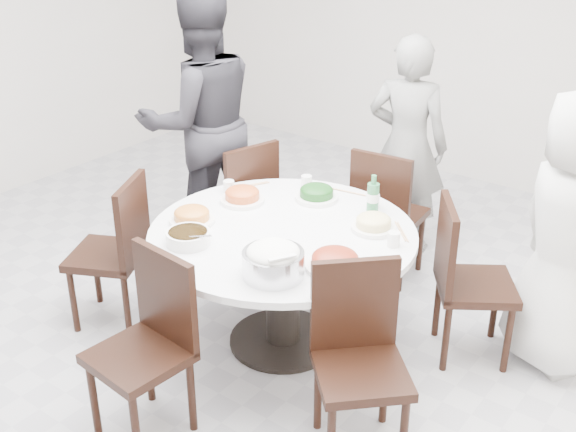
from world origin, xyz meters
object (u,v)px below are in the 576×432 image
Objects in this scene: chair_nw at (237,204)px; chair_s at (138,353)px; beverage_bottle at (373,195)px; dining_table at (283,288)px; chair_se at (362,369)px; chair_n at (390,212)px; rice_bowl at (273,264)px; chair_ne at (476,282)px; diner_left at (201,122)px; diner_middle at (407,146)px; diner_right at (569,235)px; soup_bowl at (188,238)px; chair_sw at (106,252)px.

chair_s is at bearing 39.69° from chair_nw.
dining_table is at bearing -120.23° from beverage_bottle.
dining_table is at bearing 90.06° from chair_s.
chair_se is at bearing 72.40° from chair_nw.
rice_bowl is at bearing 91.64° from chair_n.
rice_bowl is (-0.66, -1.00, 0.34)m from chair_ne.
diner_left is 1.90m from rice_bowl.
chair_nw and chair_se have the same top height.
diner_middle is at bearing 99.32° from rice_bowl.
chair_s is 0.60× the size of diner_middle.
chair_nw is at bearing 42.16° from diner_right.
soup_bowl is (0.96, -1.13, -0.16)m from diner_left.
diner_left is (-2.20, 0.13, 0.47)m from chair_ne.
chair_ne is at bearing 7.54° from beverage_bottle.
dining_table is at bearing 104.81° from chair_se.
rice_bowl is (-1.05, -1.23, 0.02)m from diner_right.
chair_n is (0.08, 1.09, 0.10)m from dining_table.
beverage_bottle is (0.02, 0.91, 0.05)m from rice_bowl.
diner_right is at bearing 91.43° from chair_sw.
beverage_bottle is at bearing 93.65° from diner_middle.
chair_ne is at bearing 31.69° from dining_table.
diner_left is (-1.27, 0.70, 0.57)m from dining_table.
diner_right is at bearing 161.84° from chair_n.
chair_nw is 0.65m from diner_left.
diner_right is 1.55m from diner_middle.
chair_n is at bearing 90.48° from chair_s.
soup_bowl is (-0.22, 0.59, 0.31)m from chair_s.
diner_right is (1.41, 1.83, 0.32)m from chair_s.
chair_se reaches higher than dining_table.
soup_bowl is at bearing 68.83° from diner_left.
diner_right is (2.32, 1.25, 0.32)m from chair_sw.
chair_ne is 1.62m from soup_bowl.
chair_ne is at bearing 104.80° from chair_nw.
diner_middle reaches higher than dining_table.
chair_sw is at bearing 64.13° from diner_right.
chair_n is 1.48m from diner_left.
chair_s is 3.98× the size of soup_bowl.
soup_bowl is (0.53, -1.00, 0.31)m from chair_nw.
chair_nw is at bearing 55.75° from chair_ne.
chair_sw is 2.66m from diner_right.
chair_se is at bearing 105.15° from diner_right.
chair_s is at bearing 165.38° from chair_se.
rice_bowl reaches higher than dining_table.
diner_right is at bearing 31.54° from dining_table.
diner_middle is 6.66× the size of soup_bowl.
chair_nw is 1.00× the size of chair_sw.
chair_ne is at bearing 121.50° from diner_middle.
chair_n is 1.00× the size of chair_se.
diner_left is (-1.35, -0.39, 0.47)m from chair_n.
chair_ne is 1.24m from rice_bowl.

